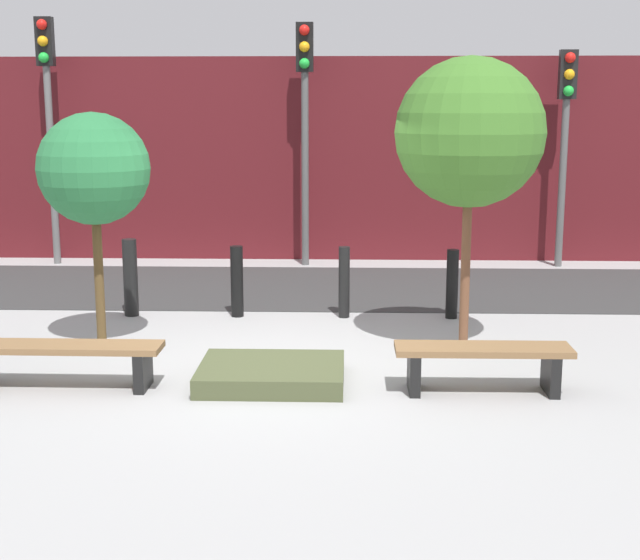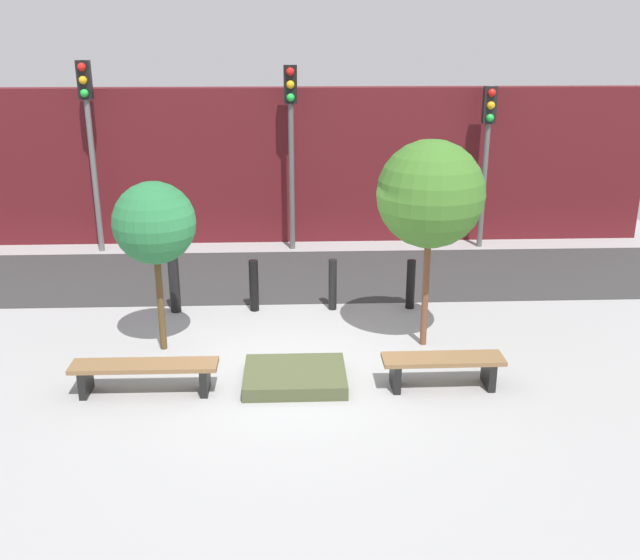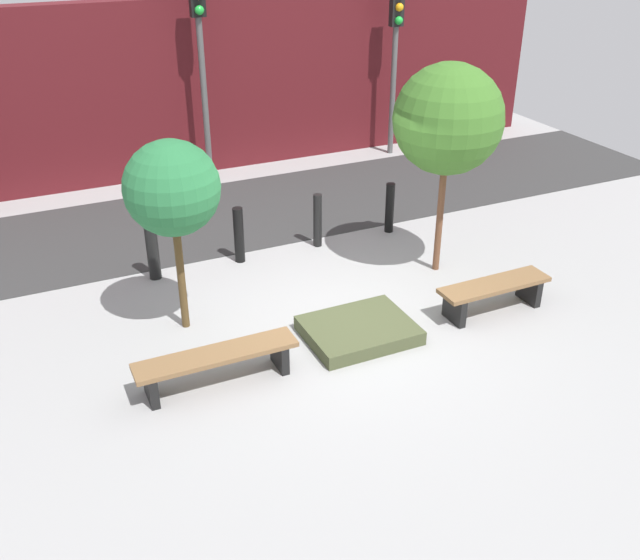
{
  "view_description": "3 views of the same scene",
  "coord_description": "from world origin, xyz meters",
  "views": [
    {
      "loc": [
        0.75,
        -8.56,
        2.65
      ],
      "look_at": [
        0.47,
        -0.3,
        1.03
      ],
      "focal_mm": 50.0,
      "sensor_mm": 36.0,
      "label": 1
    },
    {
      "loc": [
        -0.02,
        -9.14,
        4.56
      ],
      "look_at": [
        0.37,
        0.23,
        1.32
      ],
      "focal_mm": 40.0,
      "sensor_mm": 36.0,
      "label": 2
    },
    {
      "loc": [
        -3.82,
        -7.28,
        5.12
      ],
      "look_at": [
        -0.38,
        0.12,
        0.74
      ],
      "focal_mm": 40.0,
      "sensor_mm": 36.0,
      "label": 3
    }
  ],
  "objects": [
    {
      "name": "tree_behind_left_bench",
      "position": [
        -2.0,
        0.94,
        1.97
      ],
      "size": [
        1.21,
        1.21,
        2.59
      ],
      "color": "#4F3B1F",
      "rests_on": "ground"
    },
    {
      "name": "road_strip",
      "position": [
        0.0,
        4.36,
        0.01
      ],
      "size": [
        18.0,
        3.23,
        0.01
      ],
      "primitive_type": "cube",
      "color": "#323232",
      "rests_on": "ground"
    },
    {
      "name": "building_facade",
      "position": [
        0.0,
        7.06,
        1.73
      ],
      "size": [
        16.2,
        0.5,
        3.46
      ],
      "primitive_type": "cube",
      "color": "#511419",
      "rests_on": "ground"
    },
    {
      "name": "bollard_right",
      "position": [
        2.04,
        2.49,
        0.44
      ],
      "size": [
        0.15,
        0.15,
        0.88
      ],
      "primitive_type": "cylinder",
      "color": "black",
      "rests_on": "ground"
    },
    {
      "name": "ground_plane",
      "position": [
        0.0,
        0.0,
        0.0
      ],
      "size": [
        18.0,
        18.0,
        0.0
      ],
      "primitive_type": "plane",
      "color": "#979797"
    },
    {
      "name": "planter_bed",
      "position": [
        0.0,
        -0.28,
        0.09
      ],
      "size": [
        1.4,
        1.11,
        0.19
      ],
      "primitive_type": "cube",
      "color": "#454C2F",
      "rests_on": "ground"
    },
    {
      "name": "bench_left",
      "position": [
        -2.0,
        -0.48,
        0.32
      ],
      "size": [
        1.95,
        0.42,
        0.43
      ],
      "rotation": [
        0.0,
        0.0,
        -0.01
      ],
      "color": "black",
      "rests_on": "ground"
    },
    {
      "name": "traffic_light_mid_west",
      "position": [
        0.0,
        6.26,
        2.72
      ],
      "size": [
        0.28,
        0.27,
        3.97
      ],
      "color": "#515151",
      "rests_on": "ground"
    },
    {
      "name": "bollard_left",
      "position": [
        -0.68,
        2.49,
        0.45
      ],
      "size": [
        0.16,
        0.16,
        0.91
      ],
      "primitive_type": "cylinder",
      "color": "black",
      "rests_on": "ground"
    },
    {
      "name": "bollard_far_left",
      "position": [
        -2.04,
        2.49,
        0.5
      ],
      "size": [
        0.18,
        0.18,
        0.99
      ],
      "primitive_type": "cylinder",
      "color": "black",
      "rests_on": "ground"
    },
    {
      "name": "traffic_light_mid_east",
      "position": [
        4.25,
        6.26,
        2.44
      ],
      "size": [
        0.28,
        0.27,
        3.53
      ],
      "color": "#545454",
      "rests_on": "ground"
    },
    {
      "name": "bollard_center",
      "position": [
        0.68,
        2.49,
        0.45
      ],
      "size": [
        0.14,
        0.14,
        0.91
      ],
      "primitive_type": "cylinder",
      "color": "black",
      "rests_on": "ground"
    },
    {
      "name": "tree_behind_right_bench",
      "position": [
        2.0,
        0.94,
        2.37
      ],
      "size": [
        1.58,
        1.58,
        3.16
      ],
      "color": "brown",
      "rests_on": "ground"
    },
    {
      "name": "bench_right",
      "position": [
        2.0,
        -0.48,
        0.32
      ],
      "size": [
        1.64,
        0.44,
        0.45
      ],
      "rotation": [
        0.0,
        0.0,
        0.01
      ],
      "color": "black",
      "rests_on": "ground"
    }
  ]
}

